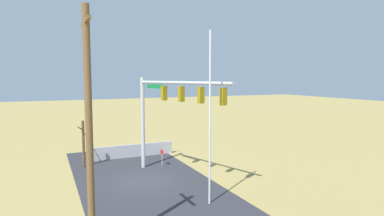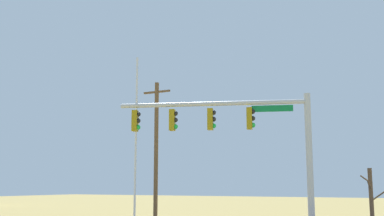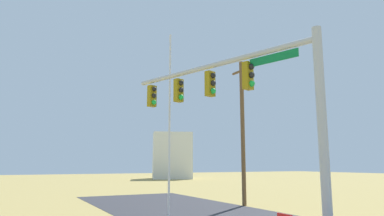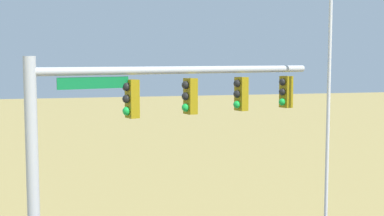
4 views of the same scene
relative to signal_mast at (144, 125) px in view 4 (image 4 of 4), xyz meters
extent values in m
cylinder|color=#B2B5BA|center=(2.69, 0.89, -1.55)|extent=(0.28, 0.28, 6.57)
cylinder|color=#B2B5BA|center=(-1.29, -0.43, 1.39)|extent=(8.02, 2.82, 0.20)
cube|color=#0F7238|center=(1.26, 0.42, 1.11)|extent=(1.72, 0.59, 0.28)
cube|color=#937A0F|center=(0.31, 0.10, 0.69)|extent=(0.34, 0.42, 0.96)
sphere|color=black|center=(0.45, 0.15, 0.99)|extent=(0.22, 0.22, 0.22)
sphere|color=black|center=(0.45, 0.15, 0.69)|extent=(0.22, 0.22, 0.22)
sphere|color=green|center=(0.45, 0.15, 0.39)|extent=(0.22, 0.22, 0.22)
cube|color=#937A0F|center=(-1.34, -0.44, 0.69)|extent=(0.34, 0.42, 0.96)
sphere|color=black|center=(-1.20, -0.40, 0.99)|extent=(0.22, 0.22, 0.22)
sphere|color=black|center=(-1.20, -0.40, 0.69)|extent=(0.22, 0.22, 0.22)
sphere|color=green|center=(-1.20, -0.40, 0.39)|extent=(0.22, 0.22, 0.22)
cube|color=#937A0F|center=(-2.98, -0.99, 0.69)|extent=(0.34, 0.42, 0.96)
sphere|color=black|center=(-2.84, -0.94, 0.99)|extent=(0.22, 0.22, 0.22)
sphere|color=black|center=(-2.84, -0.94, 0.69)|extent=(0.22, 0.22, 0.22)
sphere|color=green|center=(-2.84, -0.94, 0.39)|extent=(0.22, 0.22, 0.22)
cube|color=#937A0F|center=(-4.63, -1.53, 0.69)|extent=(0.34, 0.42, 0.96)
sphere|color=black|center=(-4.48, -1.48, 0.99)|extent=(0.22, 0.22, 0.22)
sphere|color=black|center=(-4.48, -1.48, 0.69)|extent=(0.22, 0.22, 0.22)
sphere|color=green|center=(-4.48, -1.48, 0.39)|extent=(0.22, 0.22, 0.22)
cylinder|color=silver|center=(-5.38, -0.32, -0.38)|extent=(0.10, 0.10, 8.90)
camera|label=1|loc=(-19.83, 7.30, 1.71)|focal=30.32mm
camera|label=2|loc=(7.45, -19.42, -2.18)|focal=44.30mm
camera|label=3|loc=(9.65, -6.98, -2.31)|focal=32.22mm
camera|label=4|loc=(2.12, 12.87, 1.64)|focal=48.31mm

